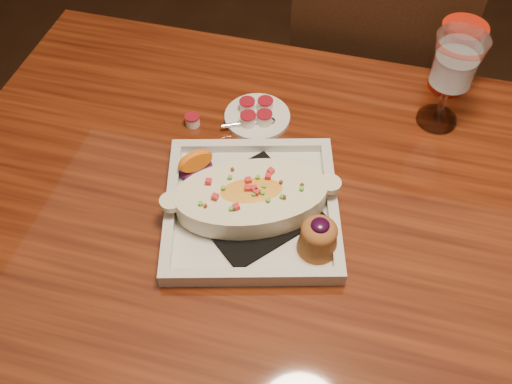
% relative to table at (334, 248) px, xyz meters
% --- Properties ---
extents(floor, '(7.00, 7.00, 0.00)m').
position_rel_table_xyz_m(floor, '(0.00, 0.00, -0.65)').
color(floor, black).
rests_on(floor, ground).
extents(table, '(1.50, 0.90, 0.75)m').
position_rel_table_xyz_m(table, '(0.00, 0.00, 0.00)').
color(table, maroon).
rests_on(table, floor).
extents(chair_far, '(0.42, 0.42, 0.93)m').
position_rel_table_xyz_m(chair_far, '(-0.00, 0.63, -0.15)').
color(chair_far, black).
rests_on(chair_far, floor).
extents(plate, '(0.37, 0.37, 0.08)m').
position_rel_table_xyz_m(plate, '(-0.15, -0.03, 0.13)').
color(plate, silver).
rests_on(plate, table).
extents(goblet, '(0.10, 0.10, 0.20)m').
position_rel_table_xyz_m(goblet, '(0.15, 0.29, 0.24)').
color(goblet, silver).
rests_on(goblet, table).
extents(saucer, '(0.13, 0.13, 0.09)m').
position_rel_table_xyz_m(saucer, '(-0.20, 0.20, 0.11)').
color(saucer, silver).
rests_on(saucer, table).
extents(creamer_loose, '(0.03, 0.03, 0.02)m').
position_rel_table_xyz_m(creamer_loose, '(-0.32, 0.15, 0.11)').
color(creamer_loose, white).
rests_on(creamer_loose, table).
extents(red_tumbler, '(0.09, 0.09, 0.15)m').
position_rel_table_xyz_m(red_tumbler, '(0.16, 0.40, 0.17)').
color(red_tumbler, '#B21C0C').
rests_on(red_tumbler, table).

